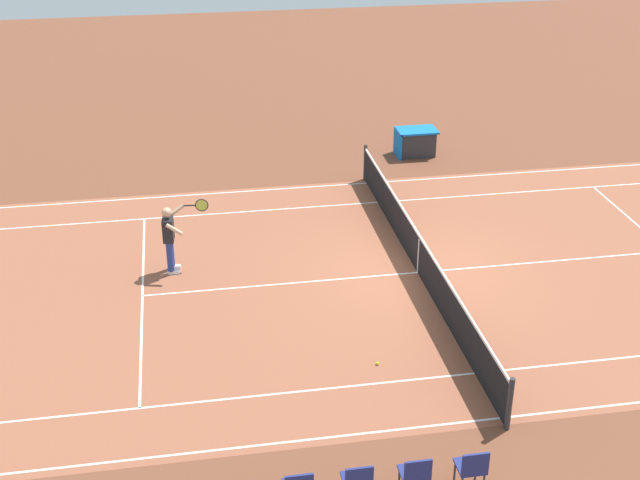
# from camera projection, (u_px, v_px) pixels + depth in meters

# --- Properties ---
(ground_plane) EXTENTS (60.00, 60.00, 0.00)m
(ground_plane) POSITION_uv_depth(u_px,v_px,m) (418.00, 273.00, 20.24)
(ground_plane) COLOR brown
(court_slab) EXTENTS (24.20, 11.40, 0.00)m
(court_slab) POSITION_uv_depth(u_px,v_px,m) (418.00, 273.00, 20.24)
(court_slab) COLOR #935138
(court_slab) RESTS_ON ground_plane
(court_line_markings) EXTENTS (23.85, 11.05, 0.01)m
(court_line_markings) POSITION_uv_depth(u_px,v_px,m) (418.00, 272.00, 20.24)
(court_line_markings) COLOR white
(court_line_markings) RESTS_ON ground_plane
(tennis_net) EXTENTS (0.10, 11.70, 1.08)m
(tennis_net) POSITION_uv_depth(u_px,v_px,m) (419.00, 254.00, 20.02)
(tennis_net) COLOR #2D2D33
(tennis_net) RESTS_ON ground_plane
(tennis_player_near) EXTENTS (1.11, 0.77, 1.70)m
(tennis_player_near) POSITION_uv_depth(u_px,v_px,m) (170.00, 236.00, 19.90)
(tennis_player_near) COLOR navy
(tennis_player_near) RESTS_ON ground_plane
(tennis_ball) EXTENTS (0.07, 0.07, 0.07)m
(tennis_ball) POSITION_uv_depth(u_px,v_px,m) (377.00, 363.00, 16.87)
(tennis_ball) COLOR #CCE01E
(tennis_ball) RESTS_ON ground_plane
(spectator_chair_0) EXTENTS (0.44, 0.44, 0.88)m
(spectator_chair_0) POSITION_uv_depth(u_px,v_px,m) (472.00, 467.00, 13.50)
(spectator_chair_0) COLOR #38383D
(spectator_chair_0) RESTS_ON ground_plane
(spectator_chair_1) EXTENTS (0.44, 0.44, 0.88)m
(spectator_chair_1) POSITION_uv_depth(u_px,v_px,m) (415.00, 474.00, 13.36)
(spectator_chair_1) COLOR #38383D
(spectator_chair_1) RESTS_ON ground_plane
(equipment_cart_tarped) EXTENTS (1.25, 0.84, 0.85)m
(equipment_cart_tarped) POSITION_uv_depth(u_px,v_px,m) (415.00, 142.00, 26.94)
(equipment_cart_tarped) COLOR #2D2D33
(equipment_cart_tarped) RESTS_ON ground_plane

